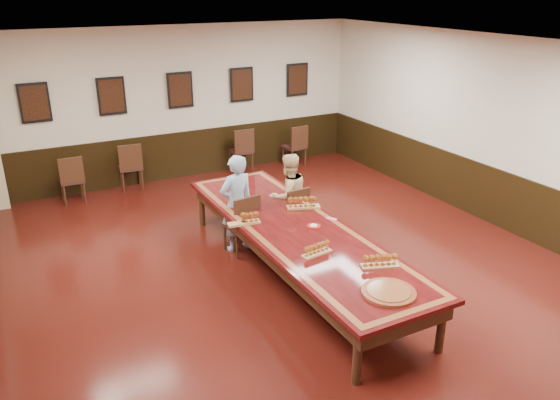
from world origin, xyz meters
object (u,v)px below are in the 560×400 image
spare_chair_d (294,145)px  person_man (237,203)px  spare_chair_a (71,179)px  carved_platter (389,292)px  person_woman (288,196)px  spare_chair_b (130,166)px  chair_woman (292,212)px  conference_table (296,237)px  spare_chair_c (241,149)px  chair_man (241,223)px

spare_chair_d → person_man: size_ratio=0.62×
spare_chair_a → carved_platter: bearing=109.6°
spare_chair_d → person_woman: size_ratio=0.68×
spare_chair_b → person_man: size_ratio=0.63×
chair_woman → spare_chair_b: size_ratio=0.93×
spare_chair_b → spare_chair_d: (3.73, -0.23, -0.01)m
spare_chair_a → person_woman: person_woman is taller
spare_chair_b → conference_table: (1.22, -4.76, 0.12)m
person_man → person_woman: (0.95, 0.06, -0.07)m
person_woman → spare_chair_c: bearing=-106.8°
chair_woman → spare_chair_d: bearing=-125.3°
spare_chair_b → conference_table: 4.91m
person_woman → conference_table: 1.36m
chair_man → person_man: person_man is taller
chair_woman → spare_chair_c: 3.68m
spare_chair_c → spare_chair_d: bearing=171.4°
person_man → person_woman: bearing=176.2°
chair_woman → carved_platter: 3.21m
chair_man → conference_table: (0.39, -1.07, 0.12)m
spare_chair_a → spare_chair_d: size_ratio=0.97×
conference_table → spare_chair_d: bearing=61.0°
person_woman → spare_chair_d: bearing=-126.1°
spare_chair_a → carved_platter: 7.00m
person_man → spare_chair_a: bearing=-66.9°
spare_chair_b → spare_chair_c: bearing=-174.7°
chair_woman → person_woman: 0.27m
spare_chair_c → person_woman: (-0.71, -3.51, 0.22)m
spare_chair_c → conference_table: size_ratio=0.20×
chair_man → spare_chair_b: size_ratio=0.99×
spare_chair_d → spare_chair_a: bearing=-5.3°
spare_chair_a → conference_table: size_ratio=0.19×
spare_chair_c → person_man: person_man is taller
chair_man → person_man: size_ratio=0.63×
person_man → conference_table: (0.40, -1.17, -0.17)m
spare_chair_b → spare_chair_a: bearing=15.5°
spare_chair_a → spare_chair_b: 1.20m
spare_chair_c → person_woman: person_woman is taller
chair_woman → spare_chair_c: (0.70, 3.61, 0.04)m
chair_man → spare_chair_d: bearing=-137.5°
spare_chair_d → conference_table: bearing=56.0°
person_woman → carved_platter: size_ratio=2.10×
spare_chair_d → person_man: person_man is taller
spare_chair_b → spare_chair_d: size_ratio=1.02×
spare_chair_d → person_man: 4.44m
person_woman → person_man: bearing=-1.6°
conference_table → person_man: bearing=109.0°
chair_man → conference_table: 1.15m
chair_man → spare_chair_d: 4.50m
spare_chair_b → person_man: bearing=108.2°
chair_woman → carved_platter: bearing=75.3°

